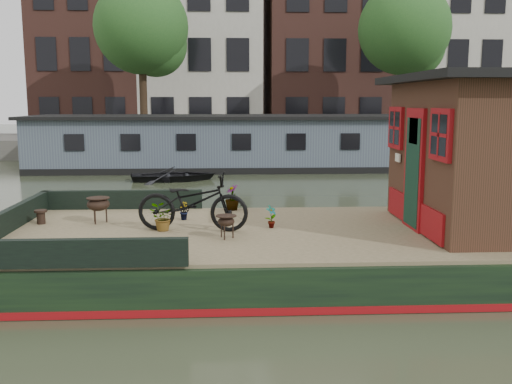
{
  "coord_description": "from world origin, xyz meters",
  "views": [
    {
      "loc": [
        -2.51,
        -8.76,
        2.65
      ],
      "look_at": [
        -2.05,
        0.5,
        1.18
      ],
      "focal_mm": 40.0,
      "sensor_mm": 36.0,
      "label": 1
    }
  ],
  "objects_px": {
    "brazier_front": "(226,227)",
    "dinghy": "(174,172)",
    "bicycle": "(193,202)",
    "brazier_rear": "(98,210)",
    "potted_plant_a": "(271,217)"
  },
  "relations": [
    {
      "from": "brazier_front",
      "to": "dinghy",
      "type": "bearing_deg",
      "value": 99.25
    },
    {
      "from": "bicycle",
      "to": "brazier_rear",
      "type": "distance_m",
      "value": 1.76
    },
    {
      "from": "potted_plant_a",
      "to": "brazier_rear",
      "type": "height_order",
      "value": "brazier_rear"
    },
    {
      "from": "brazier_rear",
      "to": "dinghy",
      "type": "relative_size",
      "value": 0.15
    },
    {
      "from": "bicycle",
      "to": "brazier_front",
      "type": "height_order",
      "value": "bicycle"
    },
    {
      "from": "potted_plant_a",
      "to": "brazier_rear",
      "type": "relative_size",
      "value": 0.85
    },
    {
      "from": "brazier_front",
      "to": "dinghy",
      "type": "height_order",
      "value": "brazier_front"
    },
    {
      "from": "potted_plant_a",
      "to": "brazier_front",
      "type": "height_order",
      "value": "potted_plant_a"
    },
    {
      "from": "brazier_front",
      "to": "brazier_rear",
      "type": "xyz_separation_m",
      "value": [
        -2.13,
        1.21,
        0.04
      ]
    },
    {
      "from": "potted_plant_a",
      "to": "brazier_rear",
      "type": "bearing_deg",
      "value": 169.34
    },
    {
      "from": "bicycle",
      "to": "brazier_front",
      "type": "relative_size",
      "value": 4.96
    },
    {
      "from": "brazier_front",
      "to": "brazier_rear",
      "type": "distance_m",
      "value": 2.45
    },
    {
      "from": "potted_plant_a",
      "to": "dinghy",
      "type": "xyz_separation_m",
      "value": [
        -2.52,
        10.41,
        -0.54
      ]
    },
    {
      "from": "brazier_front",
      "to": "brazier_rear",
      "type": "height_order",
      "value": "brazier_rear"
    },
    {
      "from": "brazier_front",
      "to": "bicycle",
      "type": "bearing_deg",
      "value": 133.83
    }
  ]
}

